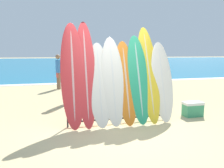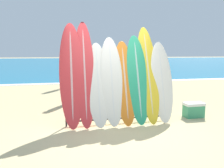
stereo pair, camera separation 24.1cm
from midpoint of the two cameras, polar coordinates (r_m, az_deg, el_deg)
ground_plane at (r=5.07m, az=4.06°, el=-12.22°), size 160.00×160.00×0.00m
ocean_water at (r=42.14m, az=-10.41°, el=5.67°), size 120.00×60.00×0.01m
surfboard_rack at (r=5.49m, az=3.04°, el=-5.47°), size 2.64×0.04×0.87m
surfboard_slot_0 at (r=5.27m, az=-9.26°, el=2.46°), size 0.57×0.79×2.50m
surfboard_slot_1 at (r=5.31m, az=-5.87°, el=2.82°), size 0.49×0.86×2.55m
surfboard_slot_2 at (r=5.30m, az=-2.32°, el=0.00°), size 0.56×0.75×2.02m
surfboard_slot_3 at (r=5.37m, az=1.20°, el=0.90°), size 0.57×0.78×2.17m
surfboard_slot_4 at (r=5.47m, az=4.66°, el=0.50°), size 0.54×0.78×2.08m
surfboard_slot_5 at (r=5.57m, az=7.94°, el=1.40°), size 0.55×0.83×2.23m
surfboard_slot_6 at (r=5.72m, az=10.63°, el=2.67°), size 0.53×0.96×2.46m
surfboard_slot_7 at (r=5.82m, az=14.05°, el=0.67°), size 0.57×0.68×2.06m
person_near_water at (r=10.93m, az=-12.22°, el=3.56°), size 0.24×0.29×1.68m
person_mid_beach at (r=7.85m, az=-9.47°, el=2.15°), size 0.23×0.30×1.75m
person_far_left at (r=9.49m, az=5.67°, el=2.75°), size 0.27×0.24×1.60m
cooler_box at (r=6.50m, az=21.54°, el=-6.29°), size 0.53×0.32×0.41m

